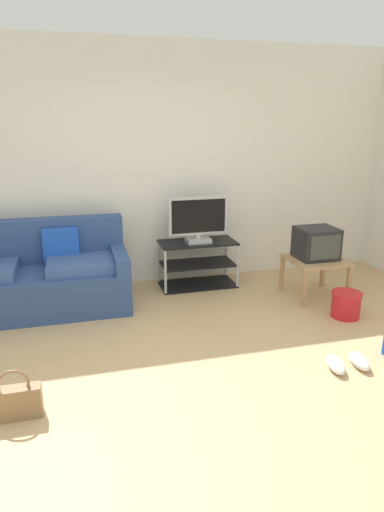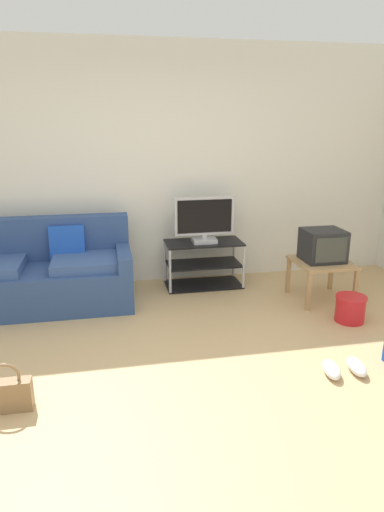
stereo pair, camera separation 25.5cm
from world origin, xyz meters
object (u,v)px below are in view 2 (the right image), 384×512
object	(u,v)px
cleaning_bucket	(350,308)
sneakers_pair	(344,368)
couch	(41,274)
handbag	(6,394)
side_table	(322,266)
flat_tv	(204,220)
crt_tv	(323,245)
tv_stand	(204,264)

from	to	relation	value
cleaning_bucket	sneakers_pair	size ratio (longest dim) A/B	0.79
couch	handbag	world-z (taller)	couch
side_table	handbag	world-z (taller)	side_table
flat_tv	sneakers_pair	bearing A→B (deg)	-72.65
handbag	crt_tv	bearing A→B (deg)	25.88
tv_stand	sneakers_pair	bearing A→B (deg)	-72.83
tv_stand	side_table	world-z (taller)	tv_stand
side_table	handbag	bearing A→B (deg)	-154.38
flat_tv	handbag	distance (m)	2.80
tv_stand	cleaning_bucket	size ratio (longest dim) A/B	2.98
couch	side_table	bearing A→B (deg)	-8.47
crt_tv	tv_stand	bearing A→B (deg)	150.73
couch	sneakers_pair	world-z (taller)	couch
handbag	sneakers_pair	xyz separation A→B (m)	(2.44, -0.01, -0.08)
sneakers_pair	crt_tv	bearing A→B (deg)	70.89
sneakers_pair	couch	bearing A→B (deg)	142.49
tv_stand	handbag	distance (m)	2.74
flat_tv	cleaning_bucket	xyz separation A→B (m)	(1.17, -1.20, -0.65)
crt_tv	cleaning_bucket	bearing A→B (deg)	-87.07
crt_tv	handbag	size ratio (longest dim) A/B	1.18
crt_tv	handbag	xyz separation A→B (m)	(-2.93, -1.42, -0.48)
tv_stand	sneakers_pair	distance (m)	2.19
handbag	flat_tv	bearing A→B (deg)	48.69
couch	tv_stand	bearing A→B (deg)	7.08
crt_tv	sneakers_pair	bearing A→B (deg)	-109.11
flat_tv	side_table	size ratio (longest dim) A/B	1.17
tv_stand	crt_tv	world-z (taller)	crt_tv
tv_stand	cleaning_bucket	xyz separation A→B (m)	(1.17, -1.23, -0.13)
cleaning_bucket	flat_tv	bearing A→B (deg)	134.21
tv_stand	sneakers_pair	xyz separation A→B (m)	(0.64, -2.08, -0.22)
cleaning_bucket	sneakers_pair	xyz separation A→B (m)	(-0.53, -0.85, -0.09)
flat_tv	side_table	xyz separation A→B (m)	(1.14, -0.63, -0.41)
couch	cleaning_bucket	size ratio (longest dim) A/B	6.34
crt_tv	flat_tv	bearing A→B (deg)	151.59
couch	handbag	bearing A→B (deg)	-90.50
tv_stand	sneakers_pair	world-z (taller)	tv_stand
tv_stand	side_table	distance (m)	1.32
side_table	crt_tv	distance (m)	0.23
flat_tv	crt_tv	world-z (taller)	flat_tv
tv_stand	handbag	bearing A→B (deg)	-131.00
cleaning_bucket	tv_stand	bearing A→B (deg)	133.68
couch	flat_tv	size ratio (longest dim) A/B	2.76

